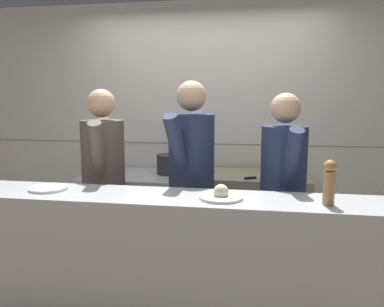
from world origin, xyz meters
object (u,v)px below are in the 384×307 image
stock_pot (112,162)px  pepper_mill (329,181)px  chef_sous (191,181)px  oven_range (143,217)px  sauce_pot (169,164)px  chefs_knife (261,178)px  chef_line (283,192)px  plated_dish_main (49,188)px  plated_dish_appetiser (221,195)px  chef_head_cook (104,182)px

stock_pot → pepper_mill: 2.25m
stock_pot → chef_sous: chef_sous is taller
oven_range → sauce_pot: (0.26, 0.06, 0.54)m
chefs_knife → chef_line: chef_line is taller
oven_range → pepper_mill: bearing=-40.2°
plated_dish_main → plated_dish_appetiser: plated_dish_appetiser is taller
sauce_pot → plated_dish_main: 1.38m
chef_head_cook → chef_sous: 0.72m
chefs_knife → chef_head_cook: 1.37m
chef_head_cook → chef_sous: bearing=-12.1°
oven_range → chef_line: bearing=-27.6°
stock_pot → plated_dish_main: 1.23m
stock_pot → sauce_pot: 0.57m
plated_dish_appetiser → sauce_pot: bearing=115.8°
stock_pot → chefs_knife: size_ratio=0.64×
oven_range → chef_line: (1.31, -0.69, 0.49)m
plated_dish_appetiser → chef_sous: chef_sous is taller
chefs_knife → chef_line: 0.54m
chefs_knife → plated_dish_appetiser: 1.12m
pepper_mill → chef_head_cook: 1.76m
plated_dish_appetiser → chef_line: bearing=53.5°
chefs_knife → chef_sous: chef_sous is taller
sauce_pot → chef_head_cook: (-0.38, -0.72, -0.04)m
plated_dish_appetiser → chef_sous: size_ratio=0.16×
chef_line → chef_sous: bearing=167.6°
plated_dish_main → chef_head_cook: chef_head_cook is taller
sauce_pot → plated_dish_appetiser: bearing=-64.2°
chef_head_cook → chef_sous: (0.72, 0.02, 0.03)m
oven_range → chefs_knife: size_ratio=3.09×
oven_range → chef_head_cook: (-0.12, -0.67, 0.50)m
pepper_mill → chef_sous: (-0.92, 0.64, -0.17)m
stock_pot → pepper_mill: size_ratio=0.88×
plated_dish_main → chef_sous: 1.05m
chef_head_cook → chef_line: 1.43m
stock_pot → plated_dish_appetiser: 1.75m
plated_dish_appetiser → chef_head_cook: 1.17m
sauce_pot → plated_dish_appetiser: plated_dish_appetiser is taller
chefs_knife → chef_sous: 0.73m
pepper_mill → stock_pot: bearing=144.6°
oven_range → chef_sous: (0.61, -0.65, 0.54)m
chefs_knife → chef_sous: size_ratio=0.21×
chef_head_cook → chef_line: size_ratio=1.02×
sauce_pot → plated_dish_main: bearing=-113.2°
chef_line → plated_dish_appetiser: bearing=-136.0°
chefs_knife → chef_head_cook: size_ratio=0.22×
sauce_pot → plated_dish_main: size_ratio=0.97×
stock_pot → plated_dish_appetiser: plated_dish_appetiser is taller
chefs_knife → plated_dish_main: plated_dish_main is taller
plated_dish_main → plated_dish_appetiser: 1.18m
chef_sous → chef_line: bearing=14.3°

